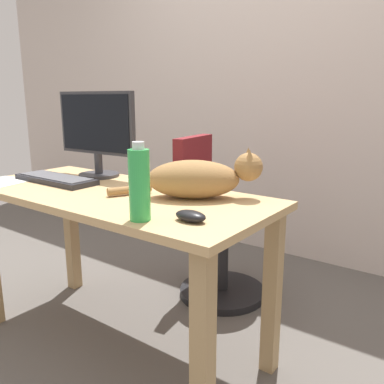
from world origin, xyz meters
name	(u,v)px	position (x,y,z in m)	size (l,w,h in m)	color
ground_plane	(120,342)	(0.00, 0.00, 0.00)	(8.00, 8.00, 0.00)	#59544F
back_wall	(274,68)	(0.00, 1.50, 1.30)	(6.00, 0.04, 2.60)	beige
desk	(114,218)	(0.00, 0.00, 0.60)	(1.38, 0.60, 0.72)	tan
office_chair	(215,230)	(0.08, 0.67, 0.38)	(0.48, 0.48, 0.90)	black
monitor	(97,131)	(-0.31, 0.19, 0.94)	(0.48, 0.20, 0.41)	#333338
keyboard	(56,179)	(-0.36, -0.02, 0.73)	(0.44, 0.15, 0.03)	#232328
cat	(199,178)	(0.36, 0.12, 0.80)	(0.53, 0.37, 0.20)	olive
computer_mouse	(191,216)	(0.51, -0.14, 0.73)	(0.11, 0.06, 0.04)	black
water_bottle	(139,184)	(0.38, -0.23, 0.83)	(0.07, 0.07, 0.25)	green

